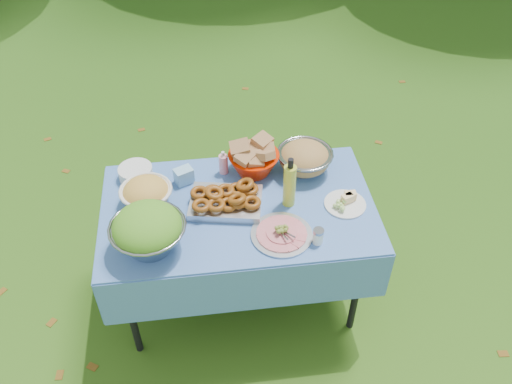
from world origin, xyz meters
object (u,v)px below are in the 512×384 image
at_px(pasta_bowl_steel, 305,158).
at_px(charcuterie_platter, 282,230).
at_px(picnic_table, 240,253).
at_px(plate_stack, 136,173).
at_px(oil_bottle, 290,182).
at_px(salad_bowl, 148,230).
at_px(bread_bowl, 254,159).

xyz_separation_m(pasta_bowl_steel, charcuterie_platter, (-0.21, -0.50, -0.05)).
relative_size(picnic_table, plate_stack, 7.63).
relative_size(picnic_table, charcuterie_platter, 4.63).
height_order(charcuterie_platter, oil_bottle, oil_bottle).
bearing_deg(salad_bowl, plate_stack, 99.36).
xyz_separation_m(salad_bowl, plate_stack, (-0.09, 0.54, -0.09)).
relative_size(salad_bowl, plate_stack, 1.93).
height_order(plate_stack, charcuterie_platter, charcuterie_platter).
bearing_deg(oil_bottle, charcuterie_platter, -108.18).
distance_m(picnic_table, pasta_bowl_steel, 0.67).
height_order(salad_bowl, charcuterie_platter, salad_bowl).
bearing_deg(picnic_table, charcuterie_platter, -50.24).
bearing_deg(picnic_table, bread_bowl, 66.91).
bearing_deg(plate_stack, bread_bowl, -2.82).
xyz_separation_m(salad_bowl, bread_bowl, (0.58, 0.51, -0.03)).
xyz_separation_m(plate_stack, charcuterie_platter, (0.75, -0.54, 0.00)).
distance_m(charcuterie_platter, oil_bottle, 0.27).
distance_m(plate_stack, charcuterie_platter, 0.92).
bearing_deg(picnic_table, oil_bottle, -1.73).
relative_size(pasta_bowl_steel, charcuterie_platter, 1.00).
height_order(bread_bowl, charcuterie_platter, bread_bowl).
bearing_deg(plate_stack, oil_bottle, -21.09).
distance_m(plate_stack, bread_bowl, 0.67).
distance_m(picnic_table, plate_stack, 0.75).
distance_m(bread_bowl, pasta_bowl_steel, 0.29).
bearing_deg(bread_bowl, salad_bowl, -138.52).
distance_m(picnic_table, bread_bowl, 0.56).
bearing_deg(pasta_bowl_steel, picnic_table, -147.35).
bearing_deg(plate_stack, pasta_bowl_steel, -2.82).
height_order(picnic_table, pasta_bowl_steel, pasta_bowl_steel).
distance_m(picnic_table, charcuterie_platter, 0.52).
height_order(bread_bowl, pasta_bowl_steel, bread_bowl).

